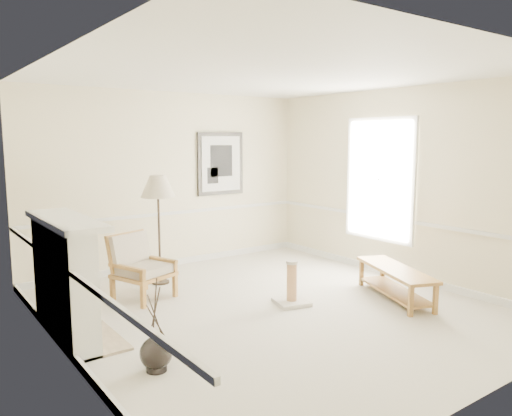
# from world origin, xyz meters

# --- Properties ---
(ground) EXTENTS (5.50, 5.50, 0.00)m
(ground) POSITION_xyz_m (0.00, 0.00, 0.00)
(ground) COLOR silver
(ground) RESTS_ON ground
(room) EXTENTS (5.04, 5.54, 2.92)m
(room) POSITION_xyz_m (0.14, 0.08, 1.87)
(room) COLOR #F3E8BE
(room) RESTS_ON ground
(fireplace) EXTENTS (0.64, 1.64, 1.31)m
(fireplace) POSITION_xyz_m (-2.34, 0.60, 0.64)
(fireplace) COLOR white
(fireplace) RESTS_ON ground
(floor_vase) EXTENTS (0.30, 0.30, 0.89)m
(floor_vase) POSITION_xyz_m (-1.91, -0.71, 0.16)
(floor_vase) COLOR black
(floor_vase) RESTS_ON ground
(armchair) EXTENTS (0.85, 0.88, 0.87)m
(armchair) POSITION_xyz_m (-1.17, 1.44, 0.47)
(armchair) COLOR #A36E34
(armchair) RESTS_ON ground
(floor_lamp) EXTENTS (0.52, 0.52, 1.61)m
(floor_lamp) POSITION_xyz_m (-0.64, 1.89, 1.41)
(floor_lamp) COLOR black
(floor_lamp) RESTS_ON ground
(bench) EXTENTS (0.96, 1.53, 0.42)m
(bench) POSITION_xyz_m (1.59, -0.64, 0.28)
(bench) COLOR #A36E34
(bench) RESTS_ON ground
(scratching_post) EXTENTS (0.50, 0.50, 0.58)m
(scratching_post) POSITION_xyz_m (0.32, 0.00, 0.18)
(scratching_post) COLOR beige
(scratching_post) RESTS_ON ground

